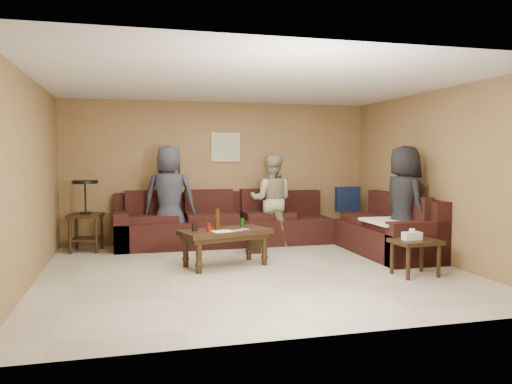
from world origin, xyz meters
TOP-DOWN VIEW (x-y plane):
  - room at (0.00, 0.00)m, footprint 5.60×5.50m
  - sectional_sofa at (0.81, 1.52)m, footprint 4.65×2.90m
  - coffee_table at (-0.31, 0.40)m, footprint 1.35×0.93m
  - end_table_left at (-2.29, 2.01)m, footprint 0.58×0.58m
  - side_table_right at (1.94, -0.77)m, footprint 0.60×0.50m
  - waste_bin at (0.31, 1.26)m, footprint 0.29×0.29m
  - wall_art at (0.10, 2.48)m, footprint 0.52×0.04m
  - person_left at (-0.96, 1.90)m, footprint 0.93×0.70m
  - person_middle at (0.78, 1.86)m, footprint 0.91×0.81m
  - person_right at (2.35, 0.19)m, footprint 0.60×0.87m

SIDE VIEW (x-z plane):
  - waste_bin at x=0.31m, z-range 0.00..0.29m
  - sectional_sofa at x=0.81m, z-range -0.16..0.81m
  - side_table_right at x=1.94m, z-range 0.10..0.71m
  - coffee_table at x=-0.31m, z-range 0.04..0.83m
  - end_table_left at x=-2.29m, z-range 0.03..1.18m
  - person_middle at x=0.78m, z-range 0.00..1.56m
  - person_right at x=2.35m, z-range 0.00..1.70m
  - person_left at x=-0.96m, z-range 0.00..1.72m
  - room at x=0.00m, z-range 0.41..2.91m
  - wall_art at x=0.10m, z-range 1.44..1.96m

